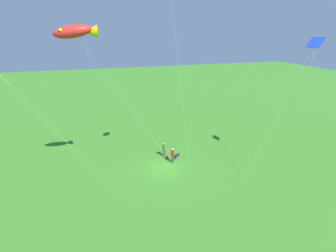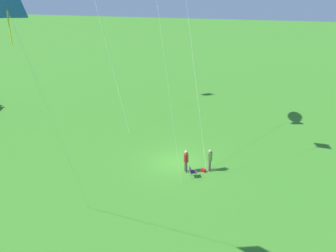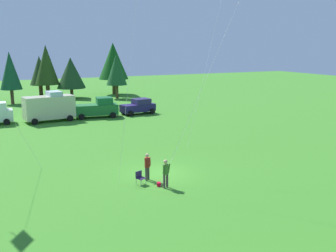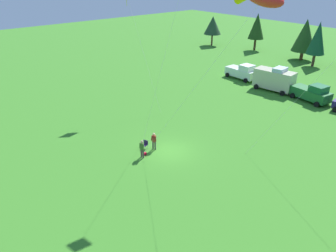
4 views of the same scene
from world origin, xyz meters
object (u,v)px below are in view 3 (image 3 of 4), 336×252
(backpack_on_grass, at_px, (159,184))
(van_camper_beige, at_px, (49,107))
(folding_chair, at_px, (140,177))
(car_navy_hatch, at_px, (139,106))
(person_kite_flyer, at_px, (166,171))
(truck_green_flatbed, at_px, (98,108))
(person_spectator, at_px, (147,165))

(backpack_on_grass, bearing_deg, van_camper_beige, 96.03)
(folding_chair, bearing_deg, car_navy_hatch, 139.06)
(person_kite_flyer, bearing_deg, truck_green_flatbed, 161.30)
(person_spectator, relative_size, van_camper_beige, 0.31)
(van_camper_beige, bearing_deg, person_spectator, -91.44)
(person_kite_flyer, relative_size, car_navy_hatch, 0.39)
(folding_chair, distance_m, backpack_on_grass, 1.24)
(truck_green_flatbed, bearing_deg, person_kite_flyer, -88.76)
(backpack_on_grass, height_order, car_navy_hatch, car_navy_hatch)
(person_spectator, bearing_deg, folding_chair, -83.25)
(truck_green_flatbed, relative_size, car_navy_hatch, 1.18)
(person_kite_flyer, xyz_separation_m, van_camper_beige, (-2.81, 24.63, 0.62))
(person_kite_flyer, xyz_separation_m, folding_chair, (-1.18, 1.19, -0.53))
(folding_chair, height_order, car_navy_hatch, car_navy_hatch)
(person_kite_flyer, distance_m, van_camper_beige, 24.80)
(person_kite_flyer, height_order, truck_green_flatbed, truck_green_flatbed)
(van_camper_beige, bearing_deg, car_navy_hatch, -6.31)
(person_kite_flyer, bearing_deg, person_spectator, -177.06)
(person_spectator, distance_m, backpack_on_grass, 1.58)
(person_kite_flyer, height_order, backpack_on_grass, person_kite_flyer)
(person_kite_flyer, relative_size, person_spectator, 1.00)
(car_navy_hatch, bearing_deg, folding_chair, -119.16)
(backpack_on_grass, distance_m, truck_green_flatbed, 24.49)
(folding_chair, xyz_separation_m, backpack_on_grass, (0.92, -0.74, -0.38))
(backpack_on_grass, distance_m, car_navy_hatch, 25.72)
(person_kite_flyer, height_order, van_camper_beige, van_camper_beige)
(folding_chair, bearing_deg, person_kite_flyer, 24.87)
(folding_chair, height_order, truck_green_flatbed, truck_green_flatbed)
(person_kite_flyer, distance_m, person_spectator, 1.79)
(truck_green_flatbed, height_order, car_navy_hatch, truck_green_flatbed)
(car_navy_hatch, bearing_deg, van_camper_beige, 172.87)
(folding_chair, relative_size, person_spectator, 0.47)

